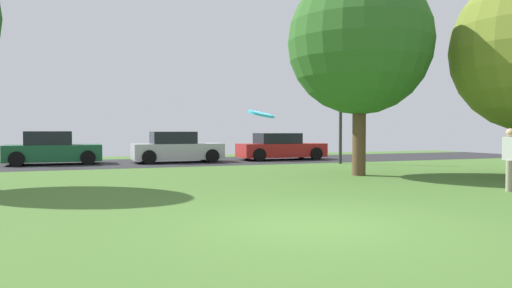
{
  "coord_description": "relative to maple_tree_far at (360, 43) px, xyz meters",
  "views": [
    {
      "loc": [
        -3.62,
        -6.86,
        1.54
      ],
      "look_at": [
        0.0,
        2.56,
        1.24
      ],
      "focal_mm": 33.77,
      "sensor_mm": 36.0,
      "label": 1
    }
  ],
  "objects": [
    {
      "name": "ground_plane",
      "position": [
        -5.46,
        -7.05,
        -4.46
      ],
      "size": [
        44.0,
        44.0,
        0.0
      ],
      "primitive_type": "plane",
      "color": "#47702D"
    },
    {
      "name": "road_strip",
      "position": [
        -5.46,
        8.95,
        -4.46
      ],
      "size": [
        44.0,
        6.4,
        0.01
      ],
      "primitive_type": "cube",
      "color": "#28282B",
      "rests_on": "ground_plane"
    },
    {
      "name": "maple_tree_far",
      "position": [
        0.0,
        0.0,
        0.0
      ],
      "size": [
        4.84,
        4.84,
        6.9
      ],
      "color": "brown",
      "rests_on": "ground_plane"
    },
    {
      "name": "person_bystander",
      "position": [
        1.16,
        -4.98,
        -3.6
      ],
      "size": [
        0.34,
        0.38,
        1.58
      ],
      "rotation": [
        0.0,
        0.0,
        2.01
      ],
      "color": "gray",
      "rests_on": "ground_plane"
    },
    {
      "name": "frisbee_disc",
      "position": [
        -7.31,
        -9.45,
        -2.77
      ],
      "size": [
        0.38,
        0.38,
        0.09
      ],
      "color": "#2DB2E0"
    },
    {
      "name": "parked_car_green",
      "position": [
        -9.86,
        9.3,
        -3.79
      ],
      "size": [
        4.02,
        2.09,
        1.48
      ],
      "color": "#195633",
      "rests_on": "ground_plane"
    },
    {
      "name": "parked_car_silver",
      "position": [
        -4.43,
        8.68,
        -3.8
      ],
      "size": [
        4.17,
        1.94,
        1.46
      ],
      "color": "#B7B7BC",
      "rests_on": "ground_plane"
    },
    {
      "name": "parked_car_red",
      "position": [
        1.0,
        8.79,
        -3.83
      ],
      "size": [
        4.46,
        1.97,
        1.37
      ],
      "color": "#B21E1E",
      "rests_on": "ground_plane"
    },
    {
      "name": "street_lamp_post",
      "position": [
        2.37,
        5.15,
        -2.21
      ],
      "size": [
        0.14,
        0.14,
        4.5
      ],
      "primitive_type": "cylinder",
      "color": "#2D2D33",
      "rests_on": "ground_plane"
    }
  ]
}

